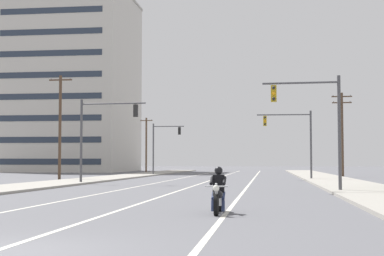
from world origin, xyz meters
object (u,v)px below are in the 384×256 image
(motorcycle_with_rider, at_px, (218,195))
(traffic_signal_mid_right, at_px, (295,134))
(utility_pole_left_near, at_px, (60,125))
(traffic_signal_near_right, at_px, (317,116))
(utility_pole_left_far, at_px, (146,144))
(traffic_signal_mid_left, at_px, (162,142))
(traffic_signal_near_left, at_px, (100,128))
(utility_pole_right_far, at_px, (342,131))
(apartment_building_far_left_block, at_px, (73,83))

(motorcycle_with_rider, distance_m, traffic_signal_mid_right, 35.21)
(motorcycle_with_rider, height_order, utility_pole_left_near, utility_pole_left_near)
(traffic_signal_near_right, relative_size, utility_pole_left_far, 0.77)
(traffic_signal_mid_left, bearing_deg, utility_pole_left_near, -107.08)
(motorcycle_with_rider, relative_size, utility_pole_left_near, 0.23)
(traffic_signal_mid_left, height_order, utility_pole_left_far, utility_pole_left_far)
(traffic_signal_near_left, xyz_separation_m, utility_pole_right_far, (20.01, 21.50, 0.70))
(traffic_signal_mid_right, distance_m, apartment_building_far_left_block, 54.85)
(traffic_signal_mid_left, height_order, utility_pole_right_far, utility_pole_right_far)
(utility_pole_left_near, relative_size, utility_pole_left_far, 1.16)
(traffic_signal_mid_right, relative_size, traffic_signal_mid_left, 1.00)
(traffic_signal_mid_left, relative_size, utility_pole_right_far, 0.70)
(motorcycle_with_rider, bearing_deg, traffic_signal_near_right, 72.53)
(motorcycle_with_rider, distance_m, utility_pole_left_near, 36.06)
(utility_pole_right_far, bearing_deg, traffic_signal_mid_left, 163.78)
(traffic_signal_near_right, distance_m, traffic_signal_mid_left, 40.17)
(traffic_signal_mid_left, xyz_separation_m, utility_pole_right_far, (20.36, -5.92, 0.78))
(traffic_signal_mid_left, relative_size, utility_pole_left_far, 0.77)
(traffic_signal_mid_right, bearing_deg, utility_pole_left_near, -171.36)
(utility_pole_left_near, bearing_deg, utility_pole_left_far, 88.65)
(utility_pole_right_far, bearing_deg, traffic_signal_near_left, -132.94)
(utility_pole_left_near, xyz_separation_m, apartment_building_far_left_block, (-14.03, 44.12, 10.04))
(utility_pole_left_near, distance_m, utility_pole_right_far, 29.20)
(motorcycle_with_rider, bearing_deg, apartment_building_far_left_block, 112.12)
(traffic_signal_near_left, xyz_separation_m, traffic_signal_mid_right, (14.65, 11.70, -0.01))
(motorcycle_with_rider, xyz_separation_m, traffic_signal_near_right, (4.19, 13.32, 3.46))
(traffic_signal_near_left, distance_m, utility_pole_left_near, 10.55)
(traffic_signal_mid_right, relative_size, utility_pole_left_near, 0.66)
(traffic_signal_mid_right, bearing_deg, traffic_signal_mid_left, 133.65)
(traffic_signal_near_left, bearing_deg, utility_pole_right_far, 47.06)
(utility_pole_left_near, height_order, apartment_building_far_left_block, apartment_building_far_left_block)
(traffic_signal_mid_left, relative_size, utility_pole_left_near, 0.66)
(utility_pole_left_near, bearing_deg, traffic_signal_near_right, -41.16)
(utility_pole_right_far, bearing_deg, motorcycle_with_rider, -101.90)
(traffic_signal_near_right, xyz_separation_m, utility_pole_left_far, (-20.16, 51.99, 0.15))
(traffic_signal_mid_right, height_order, utility_pole_right_far, utility_pole_right_far)
(traffic_signal_mid_left, bearing_deg, utility_pole_left_far, 108.72)
(traffic_signal_near_left, bearing_deg, traffic_signal_near_right, -33.45)
(traffic_signal_near_right, bearing_deg, motorcycle_with_rider, -107.47)
(traffic_signal_mid_right, xyz_separation_m, utility_pole_left_near, (-20.80, -3.16, 0.77))
(traffic_signal_near_left, height_order, utility_pole_right_far, utility_pole_right_far)
(motorcycle_with_rider, xyz_separation_m, utility_pole_left_far, (-15.97, 65.31, 3.61))
(utility_pole_right_far, bearing_deg, utility_pole_left_near, -153.65)
(traffic_signal_mid_left, bearing_deg, traffic_signal_mid_right, -46.35)
(utility_pole_left_far, bearing_deg, apartment_building_far_left_block, 144.81)
(motorcycle_with_rider, xyz_separation_m, traffic_signal_mid_right, (4.04, 34.80, 3.51))
(traffic_signal_mid_right, distance_m, traffic_signal_mid_left, 21.73)
(traffic_signal_mid_right, bearing_deg, motorcycle_with_rider, -96.62)
(motorcycle_with_rider, height_order, apartment_building_far_left_block, apartment_building_far_left_block)
(motorcycle_with_rider, height_order, traffic_signal_near_right, traffic_signal_near_right)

